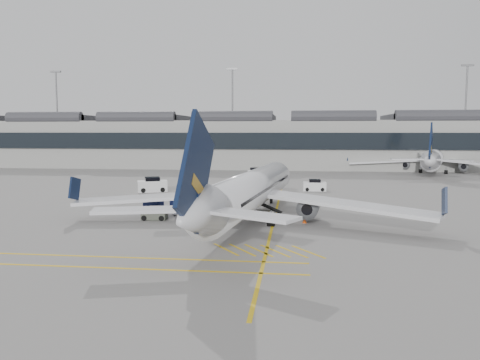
# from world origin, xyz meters

# --- Properties ---
(ground) EXTENTS (220.00, 220.00, 0.00)m
(ground) POSITION_xyz_m (0.00, 0.00, 0.00)
(ground) COLOR gray
(ground) RESTS_ON ground
(terminal) EXTENTS (200.00, 20.45, 12.40)m
(terminal) POSITION_xyz_m (0.00, 71.93, 6.14)
(terminal) COLOR #9E9E99
(terminal) RESTS_ON ground
(light_masts) EXTENTS (113.00, 0.60, 25.45)m
(light_masts) POSITION_xyz_m (-1.67, 86.00, 14.49)
(light_masts) COLOR slate
(light_masts) RESTS_ON ground
(apron_markings) EXTENTS (0.25, 60.00, 0.01)m
(apron_markings) POSITION_xyz_m (10.00, 10.00, 0.01)
(apron_markings) COLOR gold
(apron_markings) RESTS_ON ground
(airliner_main) EXTENTS (34.27, 37.65, 10.03)m
(airliner_main) POSITION_xyz_m (7.72, 3.81, 2.95)
(airliner_main) COLOR silver
(airliner_main) RESTS_ON ground
(airliner_far) EXTENTS (33.34, 37.00, 10.19)m
(airliner_far) POSITION_xyz_m (40.65, 60.70, 2.99)
(airliner_far) COLOR silver
(airliner_far) RESTS_ON ground
(belt_loader) EXTENTS (4.23, 1.79, 1.69)m
(belt_loader) POSITION_xyz_m (8.23, 6.86, 0.49)
(belt_loader) COLOR silver
(belt_loader) RESTS_ON ground
(baggage_cart_a) EXTENTS (1.83, 1.62, 1.66)m
(baggage_cart_a) POSITION_xyz_m (-0.93, 10.06, 0.89)
(baggage_cart_a) COLOR gray
(baggage_cart_a) RESTS_ON ground
(baggage_cart_b) EXTENTS (1.50, 1.24, 1.58)m
(baggage_cart_b) POSITION_xyz_m (1.00, 7.90, 0.85)
(baggage_cart_b) COLOR gray
(baggage_cart_b) RESTS_ON ground
(baggage_cart_c) EXTENTS (1.87, 1.72, 1.60)m
(baggage_cart_c) POSITION_xyz_m (0.21, 6.54, 0.86)
(baggage_cart_c) COLOR gray
(baggage_cart_c) RESTS_ON ground
(baggage_cart_d) EXTENTS (2.04, 1.75, 1.97)m
(baggage_cart_d) POSITION_xyz_m (-2.54, 6.20, 1.06)
(baggage_cart_d) COLOR gray
(baggage_cart_d) RESTS_ON ground
(ramp_agent_a) EXTENTS (0.73, 0.59, 1.74)m
(ramp_agent_a) POSITION_xyz_m (3.00, 4.41, 0.87)
(ramp_agent_a) COLOR orange
(ramp_agent_a) RESTS_ON ground
(ramp_agent_b) EXTENTS (0.98, 0.77, 1.99)m
(ramp_agent_b) POSITION_xyz_m (2.03, 5.22, 1.00)
(ramp_agent_b) COLOR orange
(ramp_agent_b) RESTS_ON ground
(pushback_tug) EXTENTS (2.44, 1.57, 1.33)m
(pushback_tug) POSITION_xyz_m (-1.66, 3.64, 0.59)
(pushback_tug) COLOR #4D5245
(pushback_tug) RESTS_ON ground
(safety_cone_nose) EXTENTS (0.38, 0.38, 0.52)m
(safety_cone_nose) POSITION_xyz_m (11.95, 19.47, 0.26)
(safety_cone_nose) COLOR #F24C0A
(safety_cone_nose) RESTS_ON ground
(safety_cone_engine) EXTENTS (0.40, 0.40, 0.55)m
(safety_cone_engine) POSITION_xyz_m (12.95, 3.65, 0.28)
(safety_cone_engine) COLOR #F24C0A
(safety_cone_engine) RESTS_ON ground
(service_van_left) EXTENTS (4.54, 3.41, 2.09)m
(service_van_left) POSITION_xyz_m (-8.30, 24.27, 0.94)
(service_van_left) COLOR white
(service_van_left) RESTS_ON ground
(service_van_mid) EXTENTS (2.89, 4.04, 1.87)m
(service_van_mid) POSITION_xyz_m (4.74, 46.95, 0.84)
(service_van_mid) COLOR white
(service_van_mid) RESTS_ON ground
(service_van_right) EXTENTS (3.29, 1.68, 1.68)m
(service_van_right) POSITION_xyz_m (14.86, 28.02, 0.75)
(service_van_right) COLOR white
(service_van_right) RESTS_ON ground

